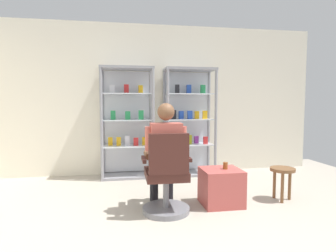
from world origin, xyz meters
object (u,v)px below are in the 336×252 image
(office_chair, at_px, (167,181))
(wooden_stool, at_px, (282,175))
(seated_shopkeeper, at_px, (165,151))
(display_cabinet_left, at_px, (127,122))
(display_cabinet_right, at_px, (188,121))
(storage_crate, at_px, (221,187))
(tea_glass, at_px, (225,166))

(office_chair, xyz_separation_m, wooden_stool, (1.59, 0.21, -0.05))
(office_chair, relative_size, seated_shopkeeper, 0.74)
(display_cabinet_left, relative_size, wooden_stool, 4.36)
(display_cabinet_right, distance_m, seated_shopkeeper, 1.81)
(storage_crate, xyz_separation_m, wooden_stool, (0.86, 0.02, 0.12))
(office_chair, distance_m, storage_crate, 0.77)
(seated_shopkeeper, xyz_separation_m, storage_crate, (0.73, 0.02, -0.48))
(wooden_stool, bearing_deg, seated_shopkeeper, -178.49)
(office_chair, bearing_deg, display_cabinet_right, 68.89)
(storage_crate, bearing_deg, wooden_stool, 1.28)
(display_cabinet_right, xyz_separation_m, wooden_stool, (0.89, -1.61, -0.62))
(display_cabinet_right, distance_m, tea_glass, 1.69)
(display_cabinet_right, bearing_deg, seated_shopkeeper, -112.93)
(display_cabinet_right, height_order, office_chair, display_cabinet_right)
(tea_glass, bearing_deg, office_chair, -166.74)
(seated_shopkeeper, height_order, wooden_stool, seated_shopkeeper)
(tea_glass, bearing_deg, seated_shopkeeper, -178.46)
(office_chair, relative_size, wooden_stool, 2.20)
(display_cabinet_left, xyz_separation_m, display_cabinet_right, (1.10, -0.00, 0.00))
(seated_shopkeeper, distance_m, storage_crate, 0.87)
(display_cabinet_right, height_order, tea_glass, display_cabinet_right)
(display_cabinet_right, distance_m, storage_crate, 1.78)
(display_cabinet_left, relative_size, display_cabinet_right, 1.00)
(seated_shopkeeper, xyz_separation_m, wooden_stool, (1.59, 0.04, -0.37))
(office_chair, bearing_deg, seated_shopkeeper, 89.27)
(office_chair, bearing_deg, storage_crate, 14.29)
(display_cabinet_right, height_order, seated_shopkeeper, display_cabinet_right)
(storage_crate, bearing_deg, display_cabinet_right, 91.08)
(tea_glass, distance_m, wooden_stool, 0.82)
(display_cabinet_right, bearing_deg, storage_crate, -88.92)
(display_cabinet_left, xyz_separation_m, storage_crate, (1.13, -1.63, -0.73))
(office_chair, xyz_separation_m, storage_crate, (0.73, 0.19, -0.16))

